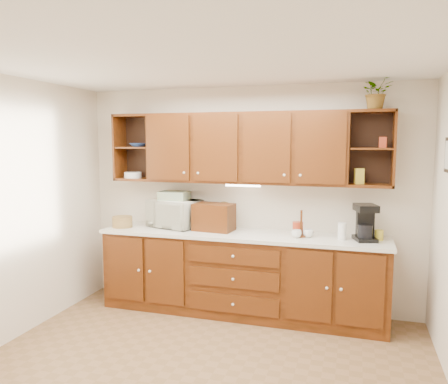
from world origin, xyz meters
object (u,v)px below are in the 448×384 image
Objects in this scene: microwave at (174,213)px; bread_box at (214,217)px; potted_plant at (377,92)px; coffee_maker at (365,223)px.

bread_box is at bearing 7.28° from microwave.
potted_plant is (2.26, -0.04, 1.36)m from microwave.
coffee_maker is 1.10× the size of potted_plant.
potted_plant is (0.06, 0.06, 1.34)m from coffee_maker.
microwave is at bearing 161.08° from coffee_maker.
potted_plant is at bearing 14.91° from microwave.
microwave is 1.56× the size of coffee_maker.
coffee_maker reaches higher than bread_box.
coffee_maker is at bearing 13.42° from microwave.
bread_box is 1.30× the size of potted_plant.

